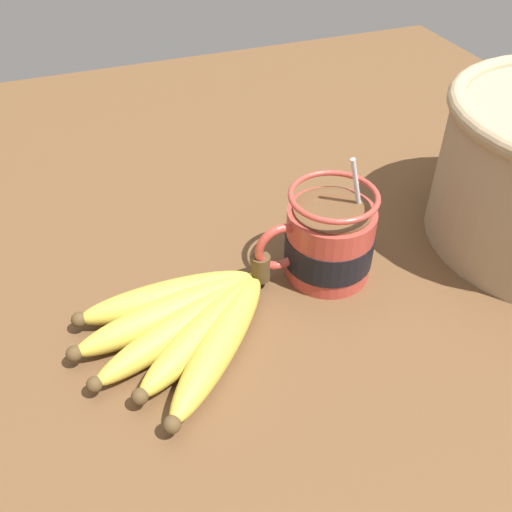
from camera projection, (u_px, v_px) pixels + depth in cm
name	position (u px, v px, depth cm)	size (l,w,h in cm)	color
table	(247.00, 288.00, 63.81)	(127.49, 127.49, 3.88)	brown
coffee_mug	(328.00, 241.00, 60.36)	(13.34, 9.47, 13.89)	#B23D33
banana_bunch	(188.00, 322.00, 54.91)	(21.57, 17.42, 4.11)	#4C381E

